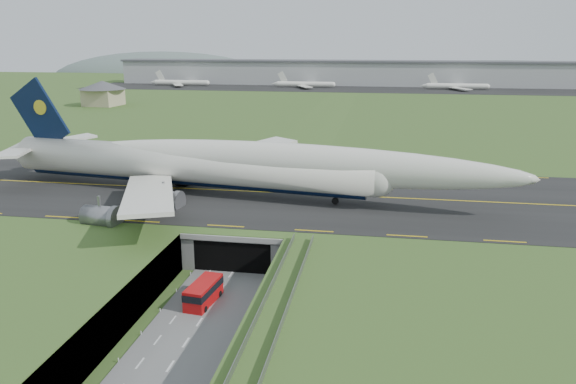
# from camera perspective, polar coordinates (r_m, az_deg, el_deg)

# --- Properties ---
(ground) EXTENTS (900.00, 900.00, 0.00)m
(ground) POSITION_cam_1_polar(r_m,az_deg,el_deg) (80.12, -7.18, -10.43)
(ground) COLOR #3A5622
(ground) RESTS_ON ground
(airfield_deck) EXTENTS (800.00, 800.00, 6.00)m
(airfield_deck) POSITION_cam_1_polar(r_m,az_deg,el_deg) (78.88, -7.25, -8.47)
(airfield_deck) COLOR gray
(airfield_deck) RESTS_ON ground
(trench_road) EXTENTS (12.00, 75.00, 0.20)m
(trench_road) POSITION_cam_1_polar(r_m,az_deg,el_deg) (73.72, -8.88, -12.82)
(trench_road) COLOR slate
(trench_road) RESTS_ON ground
(taxiway) EXTENTS (800.00, 44.00, 0.18)m
(taxiway) POSITION_cam_1_polar(r_m,az_deg,el_deg) (108.06, -2.32, -0.04)
(taxiway) COLOR black
(taxiway) RESTS_ON airfield_deck
(tunnel_portal) EXTENTS (17.00, 22.30, 6.00)m
(tunnel_portal) POSITION_cam_1_polar(r_m,az_deg,el_deg) (93.73, -4.34, -4.26)
(tunnel_portal) COLOR gray
(tunnel_portal) RESTS_ON ground
(guideway) EXTENTS (3.00, 53.00, 7.05)m
(guideway) POSITION_cam_1_polar(r_m,az_deg,el_deg) (58.78, -2.19, -14.60)
(guideway) COLOR #A8A8A3
(guideway) RESTS_ON ground
(jumbo_jet) EXTENTS (105.72, 65.44, 21.86)m
(jumbo_jet) POSITION_cam_1_polar(r_m,az_deg,el_deg) (105.61, -6.61, 2.76)
(jumbo_jet) COLOR white
(jumbo_jet) RESTS_ON ground
(shuttle_tram) EXTENTS (3.60, 7.62, 3.00)m
(shuttle_tram) POSITION_cam_1_polar(r_m,az_deg,el_deg) (77.49, -8.57, -10.06)
(shuttle_tram) COLOR #BA0C0D
(shuttle_tram) RESTS_ON ground
(service_building) EXTENTS (22.03, 22.03, 10.97)m
(service_building) POSITION_cam_1_polar(r_m,az_deg,el_deg) (264.91, -18.30, 9.72)
(service_building) COLOR tan
(service_building) RESTS_ON ground
(cargo_terminal) EXTENTS (320.00, 67.00, 15.60)m
(cargo_terminal) POSITION_cam_1_polar(r_m,az_deg,el_deg) (369.62, 6.30, 11.96)
(cargo_terminal) COLOR #B2B2B2
(cargo_terminal) RESTS_ON ground
(distant_hills) EXTENTS (700.00, 91.00, 60.00)m
(distant_hills) POSITION_cam_1_polar(r_m,az_deg,el_deg) (502.30, 14.66, 10.36)
(distant_hills) COLOR slate
(distant_hills) RESTS_ON ground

